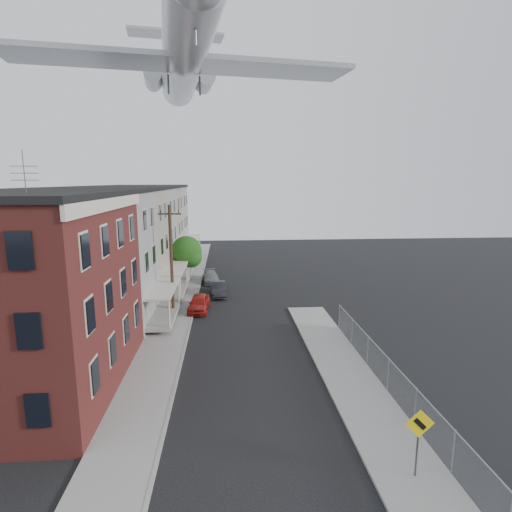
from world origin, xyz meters
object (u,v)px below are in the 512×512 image
Objects in this scene: street_tree at (188,253)px; car_near at (199,303)px; warning_sign at (419,433)px; airplane at (184,56)px; utility_pole at (171,260)px; car_far at (211,277)px; car_mid at (218,289)px.

car_near is (1.67, -8.79, -2.77)m from street_tree.
airplane is at bearing 114.17° from warning_sign.
utility_pole reaches higher than car_far.
warning_sign is 0.70× the size of car_near.
utility_pole is 4.60m from car_near.
warning_sign is 22.19m from car_near.
warning_sign is at bearing -80.78° from car_far.
car_far is at bearing 78.65° from airplane.
car_far is 21.49m from airplane.
warning_sign reaches higher than car_mid.
car_near is 20.15m from airplane.
car_near is at bearing -79.23° from street_tree.
airplane is (0.82, -6.54, 17.24)m from street_tree.
airplane is (-2.39, -2.25, 20.05)m from car_mid.
utility_pole is 2.24× the size of car_near.
street_tree is 3.78m from car_far.
car_mid is at bearing -53.21° from street_tree.
street_tree is at bearing 104.98° from car_near.
utility_pole is 11.85m from car_far.
car_mid is at bearing 57.84° from utility_pole.
car_near is at bearing -69.21° from airplane.
warning_sign is 0.09× the size of airplane.
warning_sign reaches higher than car_near.
utility_pole reaches higher than warning_sign.
street_tree is 1.30× the size of car_near.
car_near is 0.13× the size of airplane.
car_mid is (-7.66, 24.66, -1.24)m from warning_sign.
utility_pole is 16.41m from airplane.
airplane is at bearing -141.16° from car_mid.
warning_sign is 0.70× the size of car_far.
car_far is at bearing 106.02° from warning_sign.
car_mid is at bearing -86.88° from car_far.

